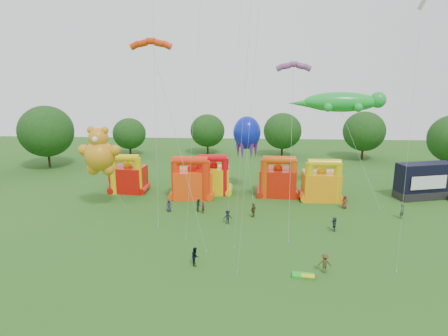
# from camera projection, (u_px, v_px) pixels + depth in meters

# --- Properties ---
(ground) EXTENTS (160.00, 160.00, 0.00)m
(ground) POSITION_uv_depth(u_px,v_px,m) (240.00, 298.00, 33.59)
(ground) COLOR #245618
(ground) RESTS_ON ground
(tree_ring) EXTENTS (125.92, 128.05, 12.07)m
(tree_ring) POSITION_uv_depth(u_px,v_px,m) (226.00, 225.00, 32.76)
(tree_ring) COLOR #352314
(tree_ring) RESTS_ON ground
(bouncy_castle_0) EXTENTS (5.41, 4.57, 6.26)m
(bouncy_castle_0) POSITION_uv_depth(u_px,v_px,m) (128.00, 177.00, 62.24)
(bouncy_castle_0) COLOR red
(bouncy_castle_0) RESTS_ON ground
(bouncy_castle_1) EXTENTS (6.32, 5.37, 6.57)m
(bouncy_castle_1) POSITION_uv_depth(u_px,v_px,m) (192.00, 181.00, 59.56)
(bouncy_castle_1) COLOR #FF460D
(bouncy_castle_1) RESTS_ON ground
(bouncy_castle_2) EXTENTS (5.03, 4.10, 6.40)m
(bouncy_castle_2) POSITION_uv_depth(u_px,v_px,m) (213.00, 178.00, 61.51)
(bouncy_castle_2) COLOR yellow
(bouncy_castle_2) RESTS_ON ground
(bouncy_castle_3) EXTENTS (5.72, 4.73, 6.45)m
(bouncy_castle_3) POSITION_uv_depth(u_px,v_px,m) (278.00, 180.00, 60.35)
(bouncy_castle_3) COLOR red
(bouncy_castle_3) RESTS_ON ground
(bouncy_castle_4) EXTENTS (5.23, 4.21, 6.43)m
(bouncy_castle_4) POSITION_uv_depth(u_px,v_px,m) (321.00, 184.00, 58.40)
(bouncy_castle_4) COLOR orange
(bouncy_castle_4) RESTS_ON ground
(stage_trailer) EXTENTS (8.88, 5.19, 5.33)m
(stage_trailer) POSITION_uv_depth(u_px,v_px,m) (424.00, 181.00, 59.34)
(stage_trailer) COLOR black
(stage_trailer) RESTS_ON ground
(teddy_bear_kite) EXTENTS (5.86, 4.09, 11.54)m
(teddy_bear_kite) POSITION_uv_depth(u_px,v_px,m) (101.00, 158.00, 53.56)
(teddy_bear_kite) COLOR orange
(teddy_bear_kite) RESTS_ON ground
(gecko_kite) EXTENTS (14.54, 10.95, 15.59)m
(gecko_kite) POSITION_uv_depth(u_px,v_px,m) (355.00, 144.00, 58.03)
(gecko_kite) COLOR green
(gecko_kite) RESTS_ON ground
(octopus_kite) EXTENTS (4.23, 10.20, 11.87)m
(octopus_kite) POSITION_uv_depth(u_px,v_px,m) (248.00, 151.00, 60.63)
(octopus_kite) COLOR #0B1CAE
(octopus_kite) RESTS_ON ground
(parafoil_kites) EXTENTS (21.88, 16.71, 32.98)m
(parafoil_kites) POSITION_uv_depth(u_px,v_px,m) (178.00, 120.00, 45.60)
(parafoil_kites) COLOR red
(parafoil_kites) RESTS_ON ground
(diamond_kites) EXTENTS (23.71, 17.69, 40.03)m
(diamond_kites) POSITION_uv_depth(u_px,v_px,m) (255.00, 92.00, 41.96)
(diamond_kites) COLOR #C63909
(diamond_kites) RESTS_ON ground
(folded_kite_bundle) EXTENTS (2.11, 1.30, 0.31)m
(folded_kite_bundle) POSITION_uv_depth(u_px,v_px,m) (304.00, 276.00, 36.94)
(folded_kite_bundle) COLOR green
(folded_kite_bundle) RESTS_ON ground
(spectator_0) EXTENTS (0.85, 0.60, 1.62)m
(spectator_0) POSITION_uv_depth(u_px,v_px,m) (169.00, 206.00, 53.87)
(spectator_0) COLOR #26233B
(spectator_0) RESTS_ON ground
(spectator_1) EXTENTS (0.63, 0.67, 1.54)m
(spectator_1) POSITION_uv_depth(u_px,v_px,m) (203.00, 208.00, 53.22)
(spectator_1) COLOR #54181B
(spectator_1) RESTS_ON ground
(spectator_2) EXTENTS (0.86, 0.99, 1.74)m
(spectator_2) POSITION_uv_depth(u_px,v_px,m) (199.00, 205.00, 53.89)
(spectator_2) COLOR #163821
(spectator_2) RESTS_ON ground
(spectator_3) EXTENTS (1.19, 0.82, 1.71)m
(spectator_3) POSITION_uv_depth(u_px,v_px,m) (228.00, 217.00, 49.67)
(spectator_3) COLOR black
(spectator_3) RESTS_ON ground
(spectator_4) EXTENTS (1.01, 1.17, 1.89)m
(spectator_4) POSITION_uv_depth(u_px,v_px,m) (253.00, 210.00, 51.84)
(spectator_4) COLOR #452F1B
(spectator_4) RESTS_ON ground
(spectator_5) EXTENTS (0.63, 1.62, 1.71)m
(spectator_5) POSITION_uv_depth(u_px,v_px,m) (334.00, 224.00, 47.39)
(spectator_5) COLOR #262C40
(spectator_5) RESTS_ON ground
(spectator_6) EXTENTS (0.94, 0.64, 1.84)m
(spectator_6) POSITION_uv_depth(u_px,v_px,m) (345.00, 202.00, 55.08)
(spectator_6) COLOR #5E291A
(spectator_6) RESTS_ON ground
(spectator_7) EXTENTS (0.81, 0.86, 1.97)m
(spectator_7) POSITION_uv_depth(u_px,v_px,m) (402.00, 211.00, 51.26)
(spectator_7) COLOR #194026
(spectator_7) RESTS_ON ground
(spectator_8) EXTENTS (0.85, 1.00, 1.84)m
(spectator_8) POSITION_uv_depth(u_px,v_px,m) (195.00, 256.00, 39.10)
(spectator_8) COLOR black
(spectator_8) RESTS_ON ground
(spectator_9) EXTENTS (1.28, 0.81, 1.89)m
(spectator_9) POSITION_uv_depth(u_px,v_px,m) (325.00, 263.00, 37.63)
(spectator_9) COLOR #42341A
(spectator_9) RESTS_ON ground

